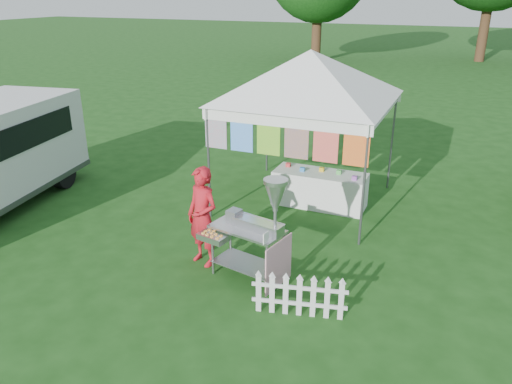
% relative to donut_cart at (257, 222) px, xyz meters
% --- Properties ---
extents(ground, '(120.00, 120.00, 0.00)m').
position_rel_donut_cart_xyz_m(ground, '(-0.28, -0.35, -0.97)').
color(ground, '#184313').
rests_on(ground, ground).
extents(canopy_main, '(4.24, 4.24, 3.45)m').
position_rel_donut_cart_xyz_m(canopy_main, '(-0.28, 3.15, 2.02)').
color(canopy_main, '#59595E').
rests_on(canopy_main, ground).
extents(donut_cart, '(1.30, 0.81, 1.65)m').
position_rel_donut_cart_xyz_m(donut_cart, '(0.00, 0.00, 0.00)').
color(donut_cart, gray).
rests_on(donut_cart, ground).
extents(vendor, '(0.67, 0.55, 1.58)m').
position_rel_donut_cart_xyz_m(vendor, '(-0.98, 0.17, -0.18)').
color(vendor, red).
rests_on(vendor, ground).
extents(picket_fence, '(1.23, 0.32, 0.56)m').
position_rel_donut_cart_xyz_m(picket_fence, '(0.84, -0.56, -0.68)').
color(picket_fence, silver).
rests_on(picket_fence, ground).
extents(display_table, '(1.80, 0.70, 0.69)m').
position_rel_donut_cart_xyz_m(display_table, '(0.04, 3.07, -0.63)').
color(display_table, white).
rests_on(display_table, ground).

